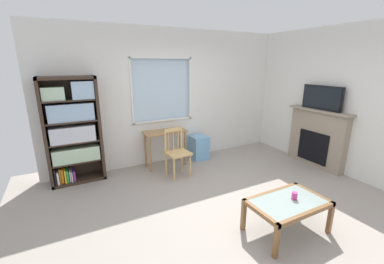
# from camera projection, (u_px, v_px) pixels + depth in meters

# --- Properties ---
(ground) EXTENTS (6.15, 5.45, 0.02)m
(ground) POSITION_uv_depth(u_px,v_px,m) (230.00, 207.00, 3.74)
(ground) COLOR #9E9389
(wall_back_with_window) EXTENTS (5.15, 0.15, 2.75)m
(wall_back_with_window) POSITION_uv_depth(u_px,v_px,m) (171.00, 98.00, 5.28)
(wall_back_with_window) COLOR silver
(wall_back_with_window) RESTS_ON ground
(wall_right) EXTENTS (0.12, 4.65, 2.75)m
(wall_right) POSITION_uv_depth(u_px,v_px,m) (351.00, 102.00, 4.55)
(wall_right) COLOR silver
(wall_right) RESTS_ON ground
(bookshelf) EXTENTS (0.90, 0.38, 1.87)m
(bookshelf) POSITION_uv_depth(u_px,v_px,m) (73.00, 129.00, 4.30)
(bookshelf) COLOR #38281E
(bookshelf) RESTS_ON ground
(desk_under_window) EXTENTS (0.86, 0.40, 0.75)m
(desk_under_window) POSITION_uv_depth(u_px,v_px,m) (165.00, 138.00, 5.05)
(desk_under_window) COLOR #A37547
(desk_under_window) RESTS_ON ground
(wooden_chair) EXTENTS (0.45, 0.43, 0.90)m
(wooden_chair) POSITION_uv_depth(u_px,v_px,m) (177.00, 152.00, 4.66)
(wooden_chair) COLOR tan
(wooden_chair) RESTS_ON ground
(plastic_drawer_unit) EXTENTS (0.35, 0.40, 0.52)m
(plastic_drawer_unit) POSITION_uv_depth(u_px,v_px,m) (199.00, 147.00, 5.55)
(plastic_drawer_unit) COLOR #72ADDB
(plastic_drawer_unit) RESTS_ON ground
(fireplace) EXTENTS (0.26, 1.29, 1.18)m
(fireplace) POSITION_uv_depth(u_px,v_px,m) (317.00, 138.00, 5.08)
(fireplace) COLOR gray
(fireplace) RESTS_ON ground
(tv) EXTENTS (0.06, 0.83, 0.47)m
(tv) POSITION_uv_depth(u_px,v_px,m) (322.00, 98.00, 4.85)
(tv) COLOR black
(tv) RESTS_ON fireplace
(coffee_table) EXTENTS (0.97, 0.61, 0.43)m
(coffee_table) POSITION_uv_depth(u_px,v_px,m) (288.00, 205.00, 3.09)
(coffee_table) COLOR #8C9E99
(coffee_table) RESTS_ON ground
(sippy_cup) EXTENTS (0.07, 0.07, 0.09)m
(sippy_cup) POSITION_uv_depth(u_px,v_px,m) (295.00, 196.00, 3.11)
(sippy_cup) COLOR #DB3D84
(sippy_cup) RESTS_ON coffee_table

